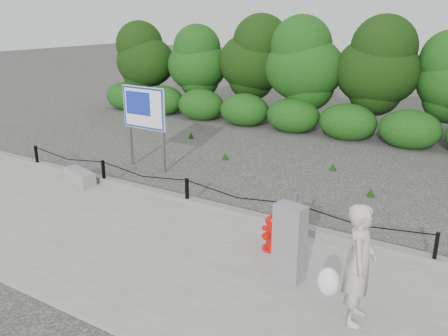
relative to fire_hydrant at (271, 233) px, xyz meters
The scene contains 10 objects.
ground 2.66m from the fire_hydrant, 159.97° to the left, with size 90.00×90.00×0.00m, color #2D2B28.
sidewalk 2.73m from the fire_hydrant, 156.00° to the right, with size 14.00×4.00×0.08m, color gray.
curb 2.66m from the fire_hydrant, 158.96° to the left, with size 14.00×0.22×0.14m, color slate.
chain_barrier 2.63m from the fire_hydrant, 159.97° to the left, with size 10.06×0.06×0.60m.
treeline 10.08m from the fire_hydrant, 97.11° to the left, with size 20.01×3.73×5.20m.
fire_hydrant is the anchor object (origin of this frame).
pedestrian 2.26m from the fire_hydrant, 33.30° to the right, with size 0.75×0.67×1.68m.
concrete_block 5.58m from the fire_hydrant, behind, with size 0.99×0.35×0.32m, color gray.
utility_cabinet 1.01m from the fire_hydrant, 47.23° to the right, with size 0.51×0.37×1.37m.
advertising_sign 5.77m from the fire_hydrant, 153.17° to the left, with size 1.40×0.13×2.24m.
Camera 1 is at (5.73, -7.68, 4.03)m, focal length 38.00 mm.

